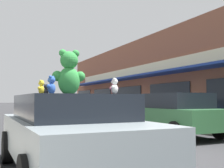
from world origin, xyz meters
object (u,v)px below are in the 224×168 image
Objects in this scene: plush_art_car at (70,131)px; teddy_bear_blue at (51,85)px; teddy_bear_teal at (69,88)px; teddy_bear_pink at (114,87)px; teddy_bear_black at (46,90)px; teddy_bear_giant at (69,73)px; teddy_bear_white at (115,86)px; parked_car_far_right at (119,111)px; parked_car_far_center at (174,113)px; teddy_bear_yellow at (41,87)px.

plush_art_car is 15.04× the size of teddy_bear_blue.
teddy_bear_blue is 1.31m from teddy_bear_teal.
teddy_bear_pink is (0.28, -1.61, -0.04)m from teddy_bear_teal.
teddy_bear_black is (-0.35, 0.45, 0.76)m from plush_art_car.
teddy_bear_giant is 3.64× the size of teddy_bear_white.
teddy_bear_blue reaches higher than parked_car_far_right.
teddy_bear_blue is 0.07× the size of parked_car_far_right.
teddy_bear_pink is 10.20m from parked_car_far_right.
teddy_bear_black is 1.72m from teddy_bear_white.
teddy_bear_black is 0.86× the size of teddy_bear_white.
parked_car_far_center is at bearing -91.29° from teddy_bear_black.
teddy_bear_teal is 5.64m from parked_car_far_center.
teddy_bear_black is 0.05× the size of parked_car_far_right.
teddy_bear_black reaches higher than plush_art_car.
teddy_bear_pink is 0.05× the size of parked_car_far_center.
teddy_bear_teal reaches higher than teddy_bear_pink.
teddy_bear_teal is 1.63m from teddy_bear_pink.
parked_car_far_right is at bearing -164.82° from teddy_bear_white.
parked_car_far_center is (4.53, 4.47, -0.70)m from teddy_bear_pink.
teddy_bear_blue is (0.16, -0.00, 0.04)m from teddy_bear_yellow.
teddy_bear_black is 9.36m from parked_car_far_right.
teddy_bear_teal is at bearing -149.25° from parked_car_far_center.
teddy_bear_pink is (0.90, -0.46, -0.04)m from teddy_bear_blue.
parked_car_far_center is at bearing -148.34° from teddy_bear_teal.
teddy_bear_yellow is at bearing -78.12° from teddy_bear_white.
teddy_bear_teal is 0.07× the size of parked_car_far_right.
teddy_bear_pink reaches higher than parked_car_far_center.
teddy_bear_white is at bearing -134.95° from parked_car_far_center.
parked_car_far_right is (0.00, 4.64, -0.07)m from parked_car_far_center.
plush_art_car is 9.52m from parked_car_far_right.
teddy_bear_blue reaches higher than parked_car_far_center.
teddy_bear_pink reaches higher than parked_car_far_right.
teddy_bear_blue is 10.24m from parked_car_far_right.
plush_art_car is at bearing 168.19° from teddy_bear_yellow.
plush_art_car is 20.01× the size of teddy_bear_yellow.
parked_car_far_right is at bearing -65.69° from teddy_bear_black.
parked_car_far_center is (5.43, 4.01, -0.73)m from teddy_bear_blue.
teddy_bear_blue is at bearing 142.54° from teddy_bear_black.
teddy_bear_white is 6.51m from parked_car_far_center.
plush_art_car is at bearing 75.95° from teddy_bear_teal.
teddy_bear_teal is 0.07× the size of parked_car_far_center.
teddy_bear_blue is (-0.11, -0.98, 0.04)m from teddy_bear_black.
parked_car_far_center is 0.91× the size of parked_car_far_right.
plush_art_car is 0.95m from teddy_bear_black.
teddy_bear_yellow is 0.74× the size of teddy_bear_teal.
teddy_bear_blue reaches higher than plush_art_car.
teddy_bear_giant is 0.39m from teddy_bear_teal.
teddy_bear_black is (-0.43, 0.07, -0.34)m from teddy_bear_giant.
teddy_bear_giant is 4.23× the size of teddy_bear_black.
parked_car_far_center is at bearing 163.35° from teddy_bear_yellow.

